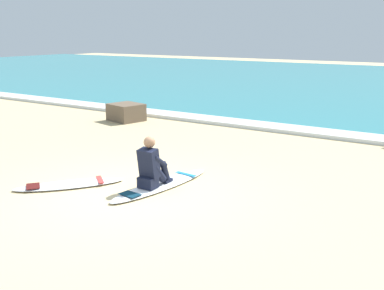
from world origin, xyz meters
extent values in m
plane|color=#CCB584|center=(0.00, 0.00, 0.00)|extent=(80.00, 80.00, 0.00)
cube|color=teal|center=(0.00, 20.50, 0.05)|extent=(80.00, 28.00, 0.10)
cube|color=white|center=(0.00, 6.80, 0.06)|extent=(80.00, 0.90, 0.11)
ellipsoid|color=silver|center=(0.18, 0.67, 0.04)|extent=(0.78, 2.60, 0.07)
cube|color=#1E7FB7|center=(0.26, 1.39, 0.07)|extent=(0.49, 0.15, 0.01)
cube|color=#0A2C40|center=(0.10, -0.14, 0.07)|extent=(0.39, 0.28, 0.01)
cube|color=black|center=(0.15, 0.31, 0.18)|extent=(0.33, 0.27, 0.20)
cylinder|color=black|center=(0.04, 0.50, 0.33)|extent=(0.16, 0.41, 0.43)
cylinder|color=black|center=(0.02, 0.70, 0.30)|extent=(0.13, 0.26, 0.42)
cube|color=black|center=(0.01, 0.77, 0.10)|extent=(0.11, 0.22, 0.05)
cylinder|color=black|center=(0.24, 0.50, 0.33)|extent=(0.16, 0.41, 0.43)
cylinder|color=black|center=(0.25, 0.71, 0.30)|extent=(0.13, 0.26, 0.42)
cube|color=black|center=(0.25, 0.78, 0.10)|extent=(0.11, 0.22, 0.05)
cube|color=black|center=(0.15, 0.35, 0.53)|extent=(0.35, 0.30, 0.57)
sphere|color=#A37556|center=(0.14, 0.38, 0.92)|extent=(0.21, 0.21, 0.21)
cylinder|color=black|center=(0.00, 0.50, 0.55)|extent=(0.10, 0.40, 0.31)
cylinder|color=black|center=(0.28, 0.51, 0.55)|extent=(0.10, 0.40, 0.31)
ellipsoid|color=silver|center=(-1.29, -0.26, 0.04)|extent=(1.67, 1.94, 0.07)
cube|color=red|center=(-0.94, 0.19, 0.07)|extent=(0.44, 0.37, 0.01)
cube|color=#4A1311|center=(-1.70, -0.78, 0.07)|extent=(0.43, 0.41, 0.01)
cube|color=brown|center=(-4.77, 5.40, 0.28)|extent=(1.19, 1.11, 0.56)
camera|label=1|loc=(5.26, -6.06, 2.87)|focal=43.75mm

